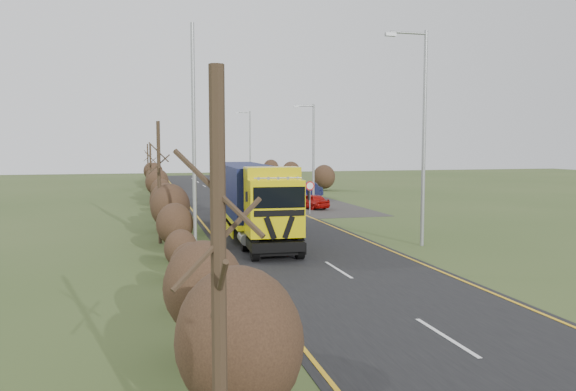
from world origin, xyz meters
The scene contains 14 objects.
ground centered at (0.00, 0.00, 0.00)m, with size 160.00×160.00×0.00m, color #36481F.
road centered at (0.00, 10.00, 0.01)m, with size 8.00×120.00×0.02m, color black.
layby centered at (6.50, 20.00, 0.01)m, with size 6.00×18.00×0.02m, color #2E2B29.
lane_markings centered at (0.00, 9.69, 0.03)m, with size 7.52×116.00×0.01m.
hedgerow centered at (-6.00, 7.89, 1.62)m, with size 2.24×102.04×6.05m.
lorry centered at (-1.83, 4.87, 2.23)m, with size 2.82×14.16×3.92m.
car_red_hatchback centered at (5.30, 16.98, 0.58)m, with size 1.36×3.38×1.15m, color #A30C08.
car_blue_sedan centered at (7.27, 24.65, 0.78)m, with size 1.66×4.75×1.57m, color #0B0B3C.
streetlight_near centered at (5.65, 0.14, 5.70)m, with size 2.17×0.21×10.27m.
streetlight_mid centered at (5.63, 17.70, 4.43)m, with size 1.73×0.18×8.09m.
streetlight_far centered at (5.68, 44.52, 5.05)m, with size 1.95×0.18×9.16m.
left_pole centered at (-5.20, -0.70, 4.93)m, with size 0.16×0.16×9.85m, color gray.
speed_sign centered at (4.20, 13.63, 1.65)m, with size 0.65×0.10×2.35m.
warning_board centered at (5.80, 22.32, 1.09)m, with size 0.69×0.11×1.81m.
Camera 1 is at (-7.33, -24.31, 4.81)m, focal length 35.00 mm.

